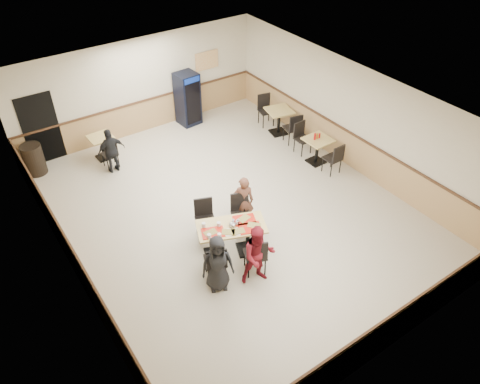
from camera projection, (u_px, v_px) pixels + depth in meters
ground at (231, 211)px, 11.98m from camera, size 10.00×10.00×0.00m
room_shell at (233, 130)px, 14.07m from camera, size 10.00×10.00×10.00m
main_table at (231, 235)px, 10.48m from camera, size 1.70×1.27×0.82m
main_chairs at (229, 236)px, 10.49m from camera, size 1.91×2.16×1.03m
diner_woman_left at (217, 264)px, 9.60m from camera, size 0.79×0.66×1.38m
diner_woman_right at (258, 255)px, 9.72m from camera, size 0.86×0.77×1.47m
diner_man_opposite at (243, 201)px, 11.19m from camera, size 0.61×0.54×1.39m
lone_diner at (111, 151)px, 13.00m from camera, size 0.78×0.33×1.34m
tabletop_clutter at (232, 227)px, 10.25m from camera, size 1.39×0.92×0.12m
side_table_near at (317, 147)px, 13.43m from camera, size 0.73×0.73×0.78m
side_table_near_chair_south at (332, 158)px, 13.05m from camera, size 0.46×0.46×0.98m
side_table_near_chair_north at (303, 138)px, 13.85m from camera, size 0.46×0.46×0.98m
side_table_far at (279, 118)px, 14.73m from camera, size 0.91×0.91×0.82m
side_table_far_chair_south at (292, 127)px, 14.32m from camera, size 0.57×0.57×1.04m
side_table_far_chair_north at (266, 110)px, 15.17m from camera, size 0.57×0.57×1.04m
condiment_caddy at (317, 136)px, 13.24m from camera, size 0.23×0.06×0.20m
back_table at (102, 144)px, 13.64m from camera, size 0.69×0.69×0.72m
back_table_chair_lone at (110, 153)px, 13.28m from camera, size 0.44×0.44×0.91m
pepsi_cooler at (188, 99)px, 15.06m from camera, size 0.71×0.71×1.73m
trash_bin at (34, 159)px, 13.05m from camera, size 0.57×0.57×0.89m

